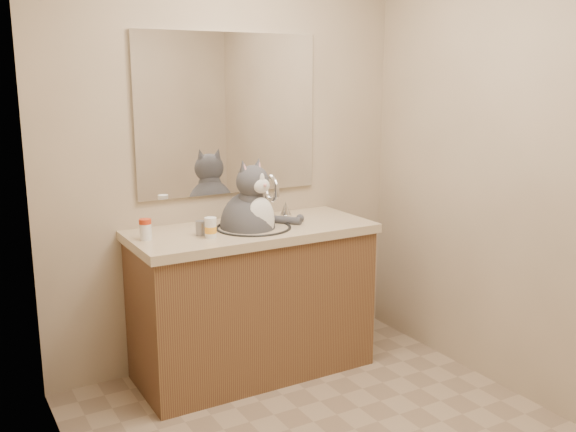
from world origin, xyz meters
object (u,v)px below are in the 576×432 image
at_px(cat, 249,222).
at_px(pill_bottle_orange, 211,228).
at_px(pill_bottle_redcap, 145,229).
at_px(grey_canister, 200,228).

bearing_deg(cat, pill_bottle_orange, -174.50).
relative_size(cat, pill_bottle_orange, 5.61).
distance_m(cat, pill_bottle_redcap, 0.58).
distance_m(pill_bottle_redcap, pill_bottle_orange, 0.33).
bearing_deg(cat, grey_canister, 170.35).
height_order(pill_bottle_redcap, pill_bottle_orange, pill_bottle_redcap).
relative_size(pill_bottle_redcap, pill_bottle_orange, 1.02).
bearing_deg(pill_bottle_redcap, grey_canister, -10.42).
height_order(cat, pill_bottle_redcap, cat).
relative_size(pill_bottle_orange, grey_canister, 1.37).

